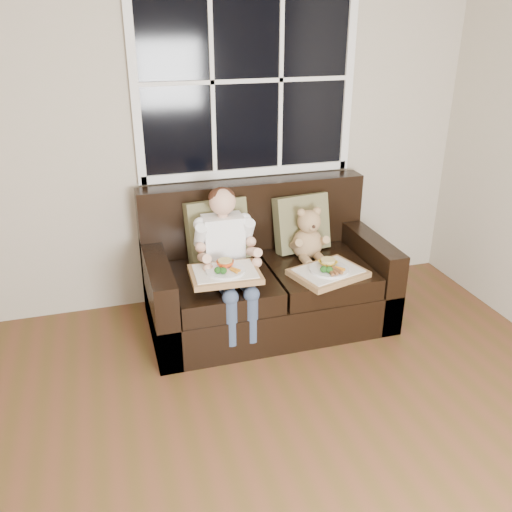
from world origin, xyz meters
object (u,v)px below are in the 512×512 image
object	(u,v)px
child	(227,248)
tray_right	(328,272)
teddy_bear	(308,238)
tray_left	(225,273)
loveseat	(265,280)

from	to	relation	value
child	tray_right	bearing A→B (deg)	-18.17
child	tray_right	xyz separation A→B (m)	(0.65, -0.21, -0.17)
child	teddy_bear	xyz separation A→B (m)	(0.63, 0.11, -0.04)
teddy_bear	tray_left	bearing A→B (deg)	-154.15
loveseat	child	distance (m)	0.48
child	tray_left	xyz separation A→B (m)	(-0.07, -0.21, -0.08)
child	tray_left	bearing A→B (deg)	-106.93
tray_left	tray_right	bearing A→B (deg)	2.77
child	loveseat	bearing A→B (deg)	21.39
teddy_bear	tray_right	world-z (taller)	teddy_bear
child	tray_left	world-z (taller)	child
loveseat	child	bearing A→B (deg)	-158.61
loveseat	child	world-z (taller)	child
loveseat	tray_right	size ratio (longest dim) A/B	3.09
teddy_bear	tray_left	world-z (taller)	teddy_bear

